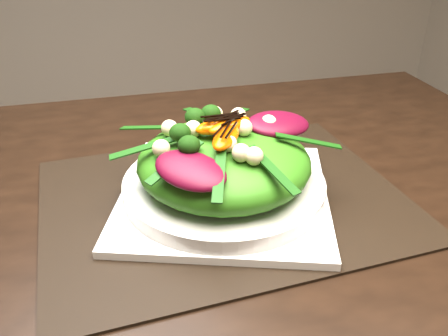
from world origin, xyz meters
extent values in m
cube|color=black|center=(0.29, 0.05, 0.75)|extent=(0.47, 0.37, 0.00)
cube|color=white|center=(0.29, 0.05, 0.76)|extent=(0.32, 0.32, 0.01)
cylinder|color=silver|center=(0.29, 0.05, 0.77)|extent=(0.32, 0.32, 0.02)
ellipsoid|color=#367616|center=(0.29, 0.05, 0.81)|extent=(0.23, 0.23, 0.07)
ellipsoid|color=#470719|center=(0.36, 0.06, 0.84)|extent=(0.09, 0.07, 0.02)
ellipsoid|color=#EF4F03|center=(0.26, 0.06, 0.85)|extent=(0.06, 0.04, 0.02)
sphere|color=black|center=(0.21, 0.08, 0.85)|extent=(0.04, 0.04, 0.03)
sphere|color=beige|center=(0.33, -0.01, 0.84)|extent=(0.02, 0.02, 0.02)
cube|color=black|center=(0.26, 0.06, 0.86)|extent=(0.04, 0.01, 0.00)
camera|label=1|loc=(0.16, -0.44, 1.08)|focal=38.00mm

